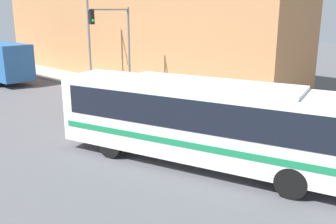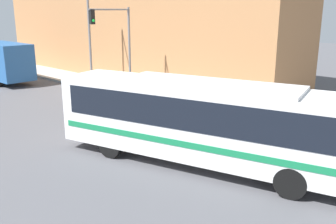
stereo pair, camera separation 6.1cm
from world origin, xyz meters
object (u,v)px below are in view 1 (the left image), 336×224
object	(u,v)px
traffic_light_pole	(117,37)
street_lamp	(84,28)
city_bus	(207,119)
fire_hydrant	(204,104)
parking_meter	(156,87)

from	to	relation	value
traffic_light_pole	street_lamp	distance (m)	4.88
city_bus	fire_hydrant	bearing A→B (deg)	24.39
fire_hydrant	traffic_light_pole	size ratio (longest dim) A/B	0.14
traffic_light_pole	parking_meter	distance (m)	4.30
city_bus	fire_hydrant	world-z (taller)	city_bus
traffic_light_pole	street_lamp	bearing A→B (deg)	80.81
traffic_light_pole	parking_meter	size ratio (longest dim) A/B	4.45
city_bus	traffic_light_pole	distance (m)	12.94
street_lamp	traffic_light_pole	bearing A→B (deg)	-99.19
fire_hydrant	city_bus	bearing A→B (deg)	-141.15
parking_meter	street_lamp	distance (m)	8.40
parking_meter	street_lamp	world-z (taller)	street_lamp
city_bus	parking_meter	bearing A→B (deg)	41.01
parking_meter	fire_hydrant	bearing A→B (deg)	-90.00
city_bus	parking_meter	distance (m)	10.76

